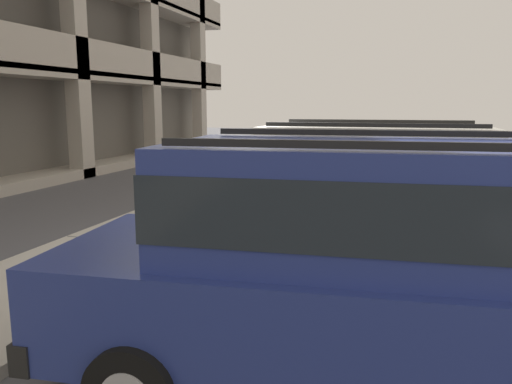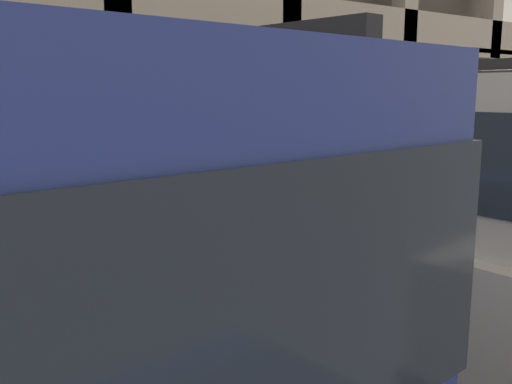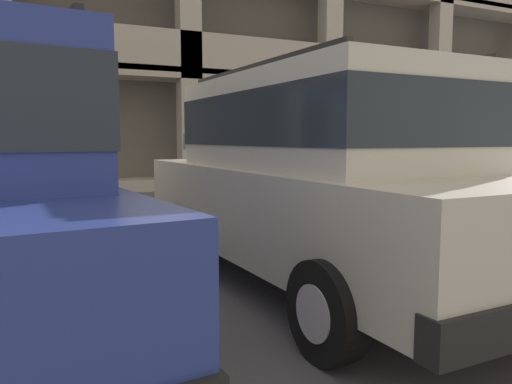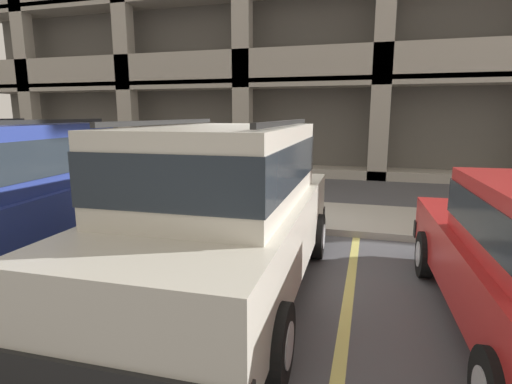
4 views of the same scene
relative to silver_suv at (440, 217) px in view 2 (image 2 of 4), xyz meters
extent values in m
cube|color=#4C4C51|center=(-0.16, 2.45, -1.14)|extent=(80.00, 80.00, 0.10)
cube|color=#ADA89E|center=(-0.16, 3.75, -1.03)|extent=(40.00, 2.20, 0.12)
cube|color=#606060|center=(-0.16, 3.75, -0.97)|extent=(0.03, 2.16, 0.00)
cube|color=#606060|center=(3.84, 3.75, -0.97)|extent=(0.03, 2.16, 0.00)
cube|color=#DBD16B|center=(1.41, 1.05, -1.08)|extent=(0.12, 4.80, 0.01)
cube|color=beige|center=(0.00, 0.02, -0.36)|extent=(1.95, 4.74, 0.80)
cube|color=beige|center=(0.00, -0.03, 0.46)|extent=(1.69, 2.95, 0.84)
cube|color=#232B33|center=(0.00, -0.03, 0.48)|extent=(1.71, 2.98, 0.46)
cube|color=black|center=(-0.06, 2.33, -0.64)|extent=(1.88, 0.20, 0.24)
cube|color=silver|center=(0.51, 2.40, -0.28)|extent=(0.24, 0.04, 0.14)
cube|color=silver|center=(-0.63, 2.37, -0.28)|extent=(0.24, 0.04, 0.14)
cylinder|color=black|center=(0.87, 1.50, -0.76)|extent=(0.22, 0.66, 0.66)
cylinder|color=#B2B2B7|center=(0.87, 1.50, -0.76)|extent=(0.23, 0.37, 0.36)
cylinder|color=black|center=(-0.94, 1.46, -0.76)|extent=(0.22, 0.66, 0.66)
cylinder|color=#B2B2B7|center=(-0.94, 1.46, -0.76)|extent=(0.23, 0.37, 0.36)
cube|color=black|center=(0.69, -0.01, 0.92)|extent=(0.11, 2.62, 0.05)
cube|color=black|center=(-0.69, -0.04, 0.92)|extent=(0.11, 2.62, 0.05)
cylinder|color=black|center=(-2.30, 1.40, -0.76)|extent=(0.26, 0.68, 0.66)
cylinder|color=#B2B2B7|center=(-2.30, 1.40, -0.76)|extent=(0.25, 0.38, 0.36)
cube|color=black|center=(-2.38, -0.12, 0.92)|extent=(0.28, 2.62, 0.05)
cube|color=black|center=(3.12, 2.01, -0.67)|extent=(1.74, 0.23, 0.24)
cube|color=silver|center=(3.65, 2.08, -0.43)|extent=(0.24, 0.04, 0.14)
cube|color=silver|center=(2.59, 2.04, -0.43)|extent=(0.24, 0.04, 0.14)
cylinder|color=black|center=(2.32, 1.18, -0.79)|extent=(0.18, 0.61, 0.60)
cylinder|color=#B2B2B7|center=(2.32, 1.18, -0.79)|extent=(0.19, 0.34, 0.33)
cylinder|color=#47474C|center=(-0.25, 2.80, -0.43)|extent=(0.07, 0.07, 1.07)
cube|color=#47474C|center=(-0.25, 2.80, 0.13)|extent=(0.28, 0.06, 0.06)
cube|color=#515459|center=(-0.35, 2.80, 0.27)|extent=(0.15, 0.11, 0.22)
cylinder|color=#8C99A3|center=(-0.35, 2.80, 0.38)|extent=(0.15, 0.11, 0.15)
cube|color=#B7B293|center=(-0.35, 2.74, 0.23)|extent=(0.08, 0.01, 0.08)
cube|color=#515459|center=(-0.15, 2.80, 0.27)|extent=(0.15, 0.11, 0.22)
cylinder|color=#8C99A3|center=(-0.15, 2.80, 0.38)|extent=(0.15, 0.11, 0.15)
cube|color=#B7B293|center=(-0.15, 2.74, 0.23)|extent=(0.08, 0.01, 0.08)
cube|color=#A8A093|center=(1.79, 14.03, -0.94)|extent=(32.00, 10.00, 0.30)
cube|color=#A8A093|center=(1.79, 14.03, 2.06)|extent=(32.00, 10.00, 0.30)
cube|color=#A8A093|center=(1.79, 9.13, 2.61)|extent=(32.00, 0.20, 1.10)
camera|label=1|loc=(-6.82, -0.49, 1.16)|focal=35.00mm
camera|label=2|loc=(-3.10, -2.17, 0.81)|focal=40.00mm
camera|label=3|loc=(-2.57, -3.97, 0.31)|focal=35.00mm
camera|label=4|loc=(1.57, -4.19, 1.01)|focal=28.00mm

